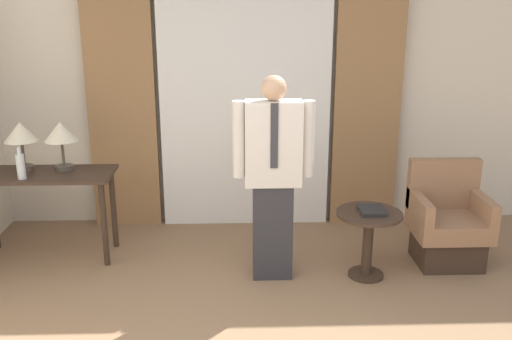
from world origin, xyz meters
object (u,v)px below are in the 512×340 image
side_table (368,233)px  bottle_near_edge (21,166)px  book (372,210)px  person (273,172)px  armchair (447,226)px  table_lamp_left (21,134)px  table_lamp_right (61,134)px  desk (43,187)px

side_table → bottle_near_edge: bearing=173.8°
side_table → book: 0.20m
person → armchair: (1.51, 0.23, -0.56)m
bottle_near_edge → armchair: 3.58m
armchair → table_lamp_left: bearing=175.2°
person → book: (0.79, -0.02, -0.32)m
side_table → armchair: bearing=18.7°
table_lamp_left → side_table: size_ratio=0.75×
table_lamp_left → person: bearing=-14.1°
table_lamp_left → book: 2.98m
side_table → book: size_ratio=2.44×
table_lamp_right → side_table: (2.53, -0.55, -0.71)m
armchair → book: size_ratio=3.79×
person → desk: bearing=167.3°
table_lamp_left → person: size_ratio=0.26×
table_lamp_left → person: 2.17m
table_lamp_left → person: (2.10, -0.53, -0.19)m
person → book: person is taller
table_lamp_right → person: (1.76, -0.53, -0.19)m
desk → armchair: size_ratio=1.38×
table_lamp_right → bottle_near_edge: bearing=-137.7°
book → bottle_near_edge: bearing=174.0°
desk → book: bearing=-9.5°
book → desk: bearing=170.5°
bottle_near_edge → desk: bearing=56.6°
bottle_near_edge → book: 2.86m
table_lamp_right → book: (2.55, -0.54, -0.51)m
desk → armchair: 3.46m
bottle_near_edge → side_table: (2.80, -0.30, -0.50)m
table_lamp_left → armchair: size_ratio=0.48×
table_lamp_right → side_table: table_lamp_right is taller
desk → table_lamp_left: bearing=151.9°
bottle_near_edge → person: bearing=-7.8°
bottle_near_edge → person: size_ratio=0.16×
person → side_table: bearing=-1.8°
table_lamp_left → armchair: bearing=-4.8°
side_table → book: (0.02, 0.01, 0.19)m
desk → table_lamp_right: bearing=28.1°
table_lamp_left → side_table: (2.87, -0.55, -0.71)m
bottle_near_edge → person: person is taller
side_table → book: book is taller
person → side_table: size_ratio=2.95×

